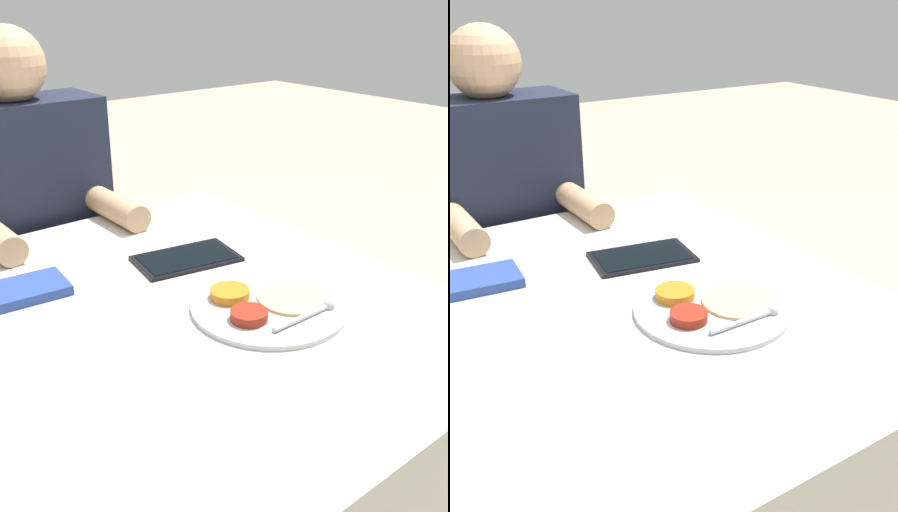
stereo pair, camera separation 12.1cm
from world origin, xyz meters
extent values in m
cube|color=beige|center=(0.00, 0.00, 0.36)|extent=(0.91, 1.07, 0.73)
cylinder|color=#B7BABF|center=(0.11, -0.13, 0.73)|extent=(0.30, 0.30, 0.01)
cylinder|color=orange|center=(0.07, -0.06, 0.74)|extent=(0.08, 0.08, 0.02)
cylinder|color=maroon|center=(0.05, -0.15, 0.74)|extent=(0.07, 0.07, 0.02)
cylinder|color=#DBBC7F|center=(0.17, -0.14, 0.74)|extent=(0.14, 0.14, 0.01)
cylinder|color=#B7BABF|center=(0.12, -0.21, 0.74)|extent=(0.14, 0.01, 0.01)
sphere|color=#B7BABF|center=(0.19, -0.21, 0.74)|extent=(0.02, 0.02, 0.02)
cube|color=silver|center=(-0.23, 0.22, 0.73)|extent=(0.18, 0.13, 0.01)
cube|color=#28428E|center=(-0.23, 0.22, 0.74)|extent=(0.19, 0.13, 0.02)
cube|color=black|center=(0.12, 0.15, 0.73)|extent=(0.24, 0.17, 0.01)
cube|color=black|center=(0.12, 0.15, 0.73)|extent=(0.22, 0.15, 0.00)
cube|color=black|center=(-0.03, 0.67, 0.22)|extent=(0.38, 0.22, 0.44)
cube|color=#1E2338|center=(-0.03, 0.67, 0.73)|extent=(0.42, 0.20, 0.59)
sphere|color=tan|center=(-0.03, 0.67, 1.11)|extent=(0.19, 0.19, 0.19)
cylinder|color=tan|center=(0.13, 0.48, 0.76)|extent=(0.07, 0.24, 0.07)
camera|label=1|loc=(-0.58, -0.84, 1.28)|focal=42.00mm
camera|label=2|loc=(-0.48, -0.91, 1.28)|focal=42.00mm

